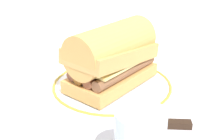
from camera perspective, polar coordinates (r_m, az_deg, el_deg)
The scene contains 4 objects.
ground_plane at distance 0.61m, azimuth -0.27°, elevation -4.47°, with size 1.50×1.50×0.00m, color silver.
plate at distance 0.62m, azimuth 0.00°, elevation -3.13°, with size 0.27×0.27×0.01m.
sausage_sandwich at distance 0.59m, azimuth 0.00°, elevation 2.83°, with size 0.22×0.17×0.13m.
butter_knife at distance 0.52m, azimuth 16.44°, elevation -10.42°, with size 0.15×0.10×0.01m.
Camera 1 is at (-0.24, -0.48, 0.29)m, focal length 46.63 mm.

